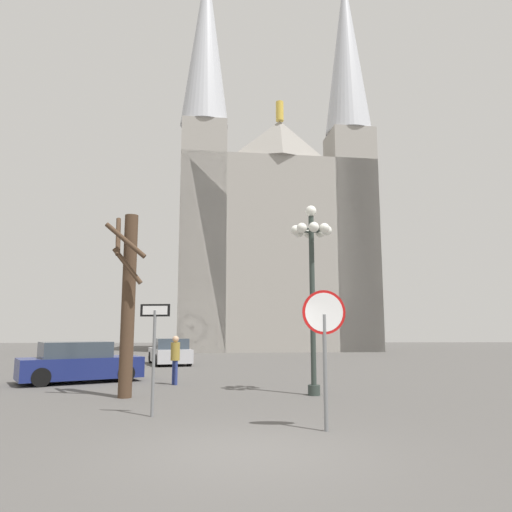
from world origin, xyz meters
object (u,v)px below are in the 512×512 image
(one_way_arrow_sign, at_px, (154,343))
(parked_car_far_navy, at_px, (79,363))
(parked_car_near_silver, at_px, (170,352))
(cathedral, at_px, (274,224))
(pedestrian_walking, at_px, (175,355))
(stop_sign, at_px, (324,330))
(bare_tree, at_px, (128,299))
(street_lamp, at_px, (312,263))

(one_way_arrow_sign, height_order, parked_car_far_navy, one_way_arrow_sign)
(parked_car_near_silver, relative_size, parked_car_far_navy, 0.97)
(cathedral, distance_m, parked_car_near_silver, 21.24)
(one_way_arrow_sign, xyz_separation_m, pedestrian_walking, (-0.23, 6.15, -0.60))
(stop_sign, bearing_deg, one_way_arrow_sign, 154.56)
(bare_tree, height_order, parked_car_near_silver, bare_tree)
(stop_sign, distance_m, parked_car_far_navy, 11.59)
(cathedral, distance_m, bare_tree, 31.60)
(stop_sign, relative_size, bare_tree, 0.51)
(cathedral, xyz_separation_m, one_way_arrow_sign, (-5.61, -32.54, -9.99))
(one_way_arrow_sign, bearing_deg, cathedral, 80.22)
(stop_sign, distance_m, pedestrian_walking, 8.79)
(stop_sign, height_order, pedestrian_walking, stop_sign)
(cathedral, relative_size, bare_tree, 7.03)
(street_lamp, relative_size, parked_car_near_silver, 1.29)
(street_lamp, relative_size, parked_car_far_navy, 1.25)
(cathedral, bearing_deg, pedestrian_walking, -102.47)
(cathedral, bearing_deg, stop_sign, -93.36)
(parked_car_far_navy, bearing_deg, one_way_arrow_sign, -61.54)
(bare_tree, bearing_deg, parked_car_near_silver, 91.72)
(one_way_arrow_sign, xyz_separation_m, bare_tree, (-1.28, 2.99, 1.17))
(stop_sign, relative_size, street_lamp, 0.47)
(street_lamp, bearing_deg, cathedral, 87.24)
(one_way_arrow_sign, distance_m, parked_car_near_silver, 15.97)
(stop_sign, relative_size, parked_car_far_navy, 0.59)
(parked_car_near_silver, distance_m, pedestrian_walking, 9.82)
(parked_car_far_navy, distance_m, pedestrian_walking, 3.75)
(street_lamp, xyz_separation_m, bare_tree, (-5.48, -0.27, -1.15))
(parked_car_far_navy, bearing_deg, parked_car_near_silver, 76.05)
(cathedral, height_order, street_lamp, cathedral)
(parked_car_near_silver, bearing_deg, parked_car_far_navy, -103.95)
(bare_tree, xyz_separation_m, parked_car_near_silver, (-0.39, 12.87, -2.13))
(street_lamp, bearing_deg, one_way_arrow_sign, -142.19)
(bare_tree, bearing_deg, cathedral, 76.89)
(cathedral, xyz_separation_m, stop_sign, (-2.01, -34.25, -9.69))
(one_way_arrow_sign, relative_size, bare_tree, 0.47)
(street_lamp, bearing_deg, parked_car_far_navy, 154.51)
(cathedral, distance_m, parked_car_far_navy, 29.27)
(cathedral, height_order, parked_car_far_navy, cathedral)
(one_way_arrow_sign, bearing_deg, parked_car_far_navy, 118.46)
(street_lamp, bearing_deg, bare_tree, -177.17)
(parked_car_far_navy, bearing_deg, cathedral, 69.63)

